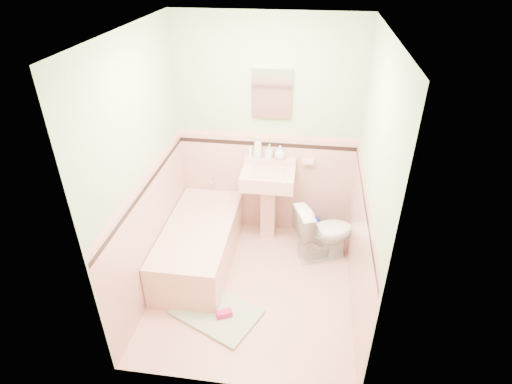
# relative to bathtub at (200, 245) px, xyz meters

# --- Properties ---
(floor) EXTENTS (2.20, 2.20, 0.00)m
(floor) POSITION_rel_bathtub_xyz_m (0.63, -0.33, -0.23)
(floor) COLOR #E7A897
(floor) RESTS_ON ground
(ceiling) EXTENTS (2.20, 2.20, 0.00)m
(ceiling) POSITION_rel_bathtub_xyz_m (0.63, -0.33, 2.27)
(ceiling) COLOR white
(ceiling) RESTS_ON ground
(wall_back) EXTENTS (2.50, 0.00, 2.50)m
(wall_back) POSITION_rel_bathtub_xyz_m (0.63, 0.77, 1.02)
(wall_back) COLOR beige
(wall_back) RESTS_ON ground
(wall_front) EXTENTS (2.50, 0.00, 2.50)m
(wall_front) POSITION_rel_bathtub_xyz_m (0.63, -1.43, 1.02)
(wall_front) COLOR beige
(wall_front) RESTS_ON ground
(wall_left) EXTENTS (0.00, 2.50, 2.50)m
(wall_left) POSITION_rel_bathtub_xyz_m (-0.37, -0.33, 1.02)
(wall_left) COLOR beige
(wall_left) RESTS_ON ground
(wall_right) EXTENTS (0.00, 2.50, 2.50)m
(wall_right) POSITION_rel_bathtub_xyz_m (1.63, -0.33, 1.02)
(wall_right) COLOR beige
(wall_right) RESTS_ON ground
(wainscot_back) EXTENTS (2.00, 0.00, 2.00)m
(wainscot_back) POSITION_rel_bathtub_xyz_m (0.63, 0.76, 0.38)
(wainscot_back) COLOR #EAAD9C
(wainscot_back) RESTS_ON ground
(wainscot_front) EXTENTS (2.00, 0.00, 2.00)m
(wainscot_front) POSITION_rel_bathtub_xyz_m (0.63, -1.42, 0.38)
(wainscot_front) COLOR #EAAD9C
(wainscot_front) RESTS_ON ground
(wainscot_left) EXTENTS (0.00, 2.20, 2.20)m
(wainscot_left) POSITION_rel_bathtub_xyz_m (-0.36, -0.33, 0.38)
(wainscot_left) COLOR #EAAD9C
(wainscot_left) RESTS_ON ground
(wainscot_right) EXTENTS (0.00, 2.20, 2.20)m
(wainscot_right) POSITION_rel_bathtub_xyz_m (1.62, -0.33, 0.38)
(wainscot_right) COLOR #EAAD9C
(wainscot_right) RESTS_ON ground
(accent_back) EXTENTS (2.00, 0.00, 2.00)m
(accent_back) POSITION_rel_bathtub_xyz_m (0.63, 0.75, 0.90)
(accent_back) COLOR black
(accent_back) RESTS_ON ground
(accent_front) EXTENTS (2.00, 0.00, 2.00)m
(accent_front) POSITION_rel_bathtub_xyz_m (0.63, -1.41, 0.90)
(accent_front) COLOR black
(accent_front) RESTS_ON ground
(accent_left) EXTENTS (0.00, 2.20, 2.20)m
(accent_left) POSITION_rel_bathtub_xyz_m (-0.35, -0.33, 0.89)
(accent_left) COLOR black
(accent_left) RESTS_ON ground
(accent_right) EXTENTS (0.00, 2.20, 2.20)m
(accent_right) POSITION_rel_bathtub_xyz_m (1.61, -0.33, 0.89)
(accent_right) COLOR black
(accent_right) RESTS_ON ground
(cap_back) EXTENTS (2.00, 0.00, 2.00)m
(cap_back) POSITION_rel_bathtub_xyz_m (0.63, 0.75, 0.99)
(cap_back) COLOR #E7998D
(cap_back) RESTS_ON ground
(cap_front) EXTENTS (2.00, 0.00, 2.00)m
(cap_front) POSITION_rel_bathtub_xyz_m (0.63, -1.41, 0.99)
(cap_front) COLOR #E7998D
(cap_front) RESTS_ON ground
(cap_left) EXTENTS (0.00, 2.20, 2.20)m
(cap_left) POSITION_rel_bathtub_xyz_m (-0.35, -0.33, 1.00)
(cap_left) COLOR #E7998D
(cap_left) RESTS_ON ground
(cap_right) EXTENTS (0.00, 2.20, 2.20)m
(cap_right) POSITION_rel_bathtub_xyz_m (1.61, -0.33, 1.00)
(cap_right) COLOR #E7998D
(cap_right) RESTS_ON ground
(bathtub) EXTENTS (0.70, 1.50, 0.45)m
(bathtub) POSITION_rel_bathtub_xyz_m (0.00, 0.00, 0.00)
(bathtub) COLOR #E2A99A
(bathtub) RESTS_ON floor
(tub_faucet) EXTENTS (0.04, 0.12, 0.04)m
(tub_faucet) POSITION_rel_bathtub_xyz_m (0.00, 0.72, 0.41)
(tub_faucet) COLOR silver
(tub_faucet) RESTS_ON wall_back
(sink) EXTENTS (0.58, 0.48, 0.91)m
(sink) POSITION_rel_bathtub_xyz_m (0.68, 0.53, 0.23)
(sink) COLOR #E2A99A
(sink) RESTS_ON floor
(sink_faucet) EXTENTS (0.02, 0.02, 0.10)m
(sink_faucet) POSITION_rel_bathtub_xyz_m (0.68, 0.67, 0.72)
(sink_faucet) COLOR silver
(sink_faucet) RESTS_ON sink
(medicine_cabinet) EXTENTS (0.41, 0.04, 0.52)m
(medicine_cabinet) POSITION_rel_bathtub_xyz_m (0.68, 0.74, 1.47)
(medicine_cabinet) COLOR white
(medicine_cabinet) RESTS_ON wall_back
(soap_dish) EXTENTS (0.13, 0.08, 0.04)m
(soap_dish) POSITION_rel_bathtub_xyz_m (1.10, 0.73, 0.72)
(soap_dish) COLOR #E2A99A
(soap_dish) RESTS_ON wall_back
(soap_bottle_left) EXTENTS (0.10, 0.10, 0.25)m
(soap_bottle_left) POSITION_rel_bathtub_xyz_m (0.54, 0.71, 0.87)
(soap_bottle_left) COLOR #B2B2B2
(soap_bottle_left) RESTS_ON sink
(soap_bottle_mid) EXTENTS (0.09, 0.09, 0.17)m
(soap_bottle_mid) POSITION_rel_bathtub_xyz_m (0.67, 0.71, 0.83)
(soap_bottle_mid) COLOR #B2B2B2
(soap_bottle_mid) RESTS_ON sink
(soap_bottle_right) EXTENTS (0.15, 0.15, 0.16)m
(soap_bottle_right) POSITION_rel_bathtub_xyz_m (0.79, 0.71, 0.83)
(soap_bottle_right) COLOR #B2B2B2
(soap_bottle_right) RESTS_ON sink
(tube) EXTENTS (0.04, 0.04, 0.12)m
(tube) POSITION_rel_bathtub_xyz_m (0.45, 0.71, 0.81)
(tube) COLOR white
(tube) RESTS_ON sink
(toilet) EXTENTS (0.73, 0.58, 0.65)m
(toilet) POSITION_rel_bathtub_xyz_m (1.33, 0.28, 0.10)
(toilet) COLOR white
(toilet) RESTS_ON floor
(bucket) EXTENTS (0.29, 0.29, 0.22)m
(bucket) POSITION_rel_bathtub_xyz_m (1.19, 0.62, -0.11)
(bucket) COLOR navy
(bucket) RESTS_ON floor
(bath_mat) EXTENTS (0.93, 0.80, 0.03)m
(bath_mat) POSITION_rel_bathtub_xyz_m (0.34, -0.72, -0.21)
(bath_mat) COLOR #9EAC8F
(bath_mat) RESTS_ON floor
(shoe) EXTENTS (0.16, 0.12, 0.06)m
(shoe) POSITION_rel_bathtub_xyz_m (0.43, -0.77, -0.16)
(shoe) COLOR #BF1E59
(shoe) RESTS_ON bath_mat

